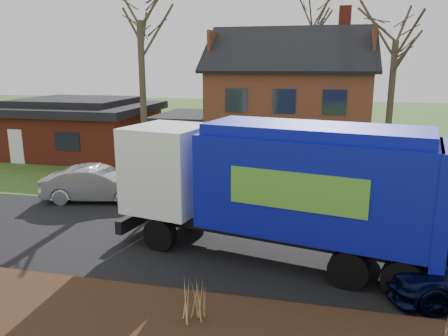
# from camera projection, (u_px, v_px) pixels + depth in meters

# --- Properties ---
(ground) EXTENTS (120.00, 120.00, 0.00)m
(ground) POSITION_uv_depth(u_px,v_px,m) (193.00, 243.00, 14.86)
(ground) COLOR #31531B
(ground) RESTS_ON ground
(road) EXTENTS (80.00, 7.00, 0.02)m
(road) POSITION_uv_depth(u_px,v_px,m) (193.00, 243.00, 14.86)
(road) COLOR black
(road) RESTS_ON ground
(mulch_verge) EXTENTS (80.00, 3.50, 0.30)m
(mulch_verge) POSITION_uv_depth(u_px,v_px,m) (124.00, 329.00, 9.81)
(mulch_verge) COLOR black
(mulch_verge) RESTS_ON ground
(main_house) EXTENTS (12.95, 8.95, 9.26)m
(main_house) POSITION_uv_depth(u_px,v_px,m) (281.00, 96.00, 26.77)
(main_house) COLOR #C3B59D
(main_house) RESTS_ON ground
(ranch_house) EXTENTS (9.80, 8.20, 3.70)m
(ranch_house) POSITION_uv_depth(u_px,v_px,m) (79.00, 127.00, 29.39)
(ranch_house) COLOR maroon
(ranch_house) RESTS_ON ground
(garbage_truck) EXTENTS (10.26, 4.59, 4.25)m
(garbage_truck) POSITION_uv_depth(u_px,v_px,m) (279.00, 182.00, 13.26)
(garbage_truck) COLOR black
(garbage_truck) RESTS_ON ground
(silver_sedan) EXTENTS (4.93, 2.58, 1.55)m
(silver_sedan) POSITION_uv_depth(u_px,v_px,m) (98.00, 184.00, 19.30)
(silver_sedan) COLOR #9FA1A6
(silver_sedan) RESTS_ON ground
(tree_front_east) EXTENTS (3.63, 3.63, 10.08)m
(tree_front_east) POSITION_uv_depth(u_px,v_px,m) (398.00, 16.00, 21.14)
(tree_front_east) COLOR #453729
(tree_front_east) RESTS_ON ground
(tree_back) EXTENTS (3.70, 3.70, 11.71)m
(tree_back) POSITION_uv_depth(u_px,v_px,m) (313.00, 12.00, 33.53)
(tree_back) COLOR #3D3025
(tree_back) RESTS_ON ground
(grass_clump_mid) EXTENTS (0.38, 0.31, 1.07)m
(grass_clump_mid) POSITION_uv_depth(u_px,v_px,m) (194.00, 299.00, 9.76)
(grass_clump_mid) COLOR tan
(grass_clump_mid) RESTS_ON mulch_verge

